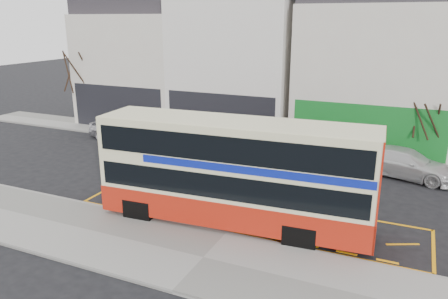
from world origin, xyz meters
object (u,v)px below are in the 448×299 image
at_px(double_decker_bus, 235,172).
at_px(car_white, 405,163).
at_px(street_tree_left, 78,60).
at_px(street_tree_right, 428,110).
at_px(car_silver, 119,129).
at_px(car_grey, 325,155).
at_px(bus_stop_post, 155,178).

height_order(double_decker_bus, car_white, double_decker_bus).
distance_m(double_decker_bus, street_tree_left, 20.38).
relative_size(street_tree_left, street_tree_right, 1.54).
relative_size(double_decker_bus, car_silver, 2.49).
bearing_deg(car_white, double_decker_bus, 159.83).
distance_m(street_tree_left, street_tree_right, 23.59).
xyz_separation_m(car_grey, street_tree_left, (-18.83, 2.89, 4.02)).
height_order(double_decker_bus, car_grey, double_decker_bus).
bearing_deg(car_white, car_silver, 104.07).
bearing_deg(car_silver, car_white, -87.52).
xyz_separation_m(car_silver, street_tree_right, (18.34, 2.19, 2.38)).
bearing_deg(double_decker_bus, street_tree_right, 54.72).
xyz_separation_m(bus_stop_post, street_tree_right, (9.45, 11.64, 1.28)).
distance_m(car_silver, street_tree_right, 18.63).
bearing_deg(double_decker_bus, car_grey, 73.48).
height_order(double_decker_bus, street_tree_left, street_tree_left).
height_order(car_white, street_tree_left, street_tree_left).
xyz_separation_m(bus_stop_post, car_silver, (-8.89, 9.45, -1.10)).
bearing_deg(street_tree_right, street_tree_left, 179.33).
height_order(car_grey, street_tree_right, street_tree_right).
bearing_deg(car_silver, double_decker_bus, -123.22).
xyz_separation_m(car_grey, street_tree_right, (4.70, 2.62, 2.34)).
height_order(double_decker_bus, bus_stop_post, double_decker_bus).
height_order(car_grey, car_white, car_grey).
bearing_deg(car_grey, double_decker_bus, -176.10).
relative_size(double_decker_bus, car_white, 2.14).
relative_size(bus_stop_post, car_silver, 0.65).
bearing_deg(car_white, bus_stop_post, 151.47).
height_order(bus_stop_post, car_white, bus_stop_post).
distance_m(double_decker_bus, car_grey, 8.35).
distance_m(car_grey, car_white, 3.97).
relative_size(bus_stop_post, car_grey, 0.60).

